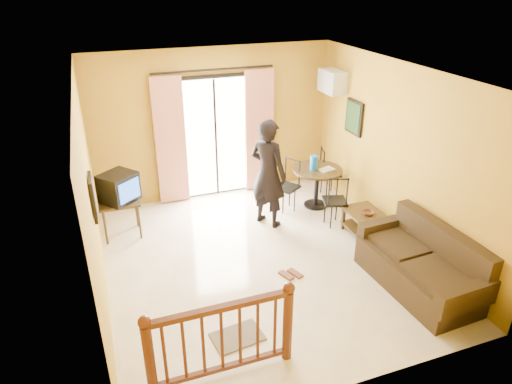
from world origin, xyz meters
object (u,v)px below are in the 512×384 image
object	(u,v)px
television	(119,187)
standing_person	(268,174)
dining_table	(317,177)
sofa	(422,266)
coffee_table	(369,224)

from	to	relation	value
television	standing_person	world-z (taller)	standing_person
dining_table	sofa	world-z (taller)	sofa
television	standing_person	bearing A→B (deg)	-48.83
coffee_table	sofa	size ratio (longest dim) A/B	0.51
dining_table	coffee_table	bearing A→B (deg)	-79.00
television	dining_table	bearing A→B (deg)	-40.84
sofa	standing_person	size ratio (longest dim) A/B	1.02
coffee_table	sofa	xyz separation A→B (m)	(0.01, -1.31, 0.05)
television	dining_table	xyz separation A→B (m)	(3.45, -0.14, -0.28)
coffee_table	standing_person	distance (m)	1.83
television	coffee_table	distance (m)	4.05
television	dining_table	distance (m)	3.47
coffee_table	sofa	distance (m)	1.31
coffee_table	dining_table	bearing A→B (deg)	101.00
dining_table	sofa	distance (m)	2.69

